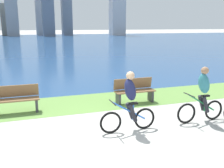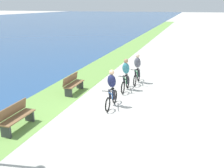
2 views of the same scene
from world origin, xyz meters
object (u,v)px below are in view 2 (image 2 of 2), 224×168
cyclist_trailing (126,75)px  bench_far_along_path (73,84)px  bench_near_path (16,117)px  cyclist_distant_rear (137,69)px  cyclist_lead (112,88)px

cyclist_trailing → bench_far_along_path: size_ratio=1.10×
cyclist_trailing → bench_near_path: 5.87m
cyclist_distant_rear → bench_near_path: 7.26m
bench_near_path → bench_far_along_path: bearing=-2.6°
cyclist_trailing → bench_far_along_path: cyclist_trailing is taller
cyclist_trailing → cyclist_lead: bearing=179.6°
cyclist_distant_rear → bench_near_path: cyclist_distant_rear is taller
cyclist_trailing → cyclist_distant_rear: cyclist_distant_rear is taller
cyclist_distant_rear → bench_far_along_path: 3.71m
bench_near_path → bench_far_along_path: 4.13m
cyclist_lead → bench_near_path: (-2.95, 2.58, -0.38)m
bench_far_along_path → cyclist_distant_rear: bearing=-47.0°
bench_near_path → bench_far_along_path: size_ratio=1.00×
cyclist_lead → bench_far_along_path: 2.69m
cyclist_trailing → bench_near_path: (-5.25, 2.60, -0.38)m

